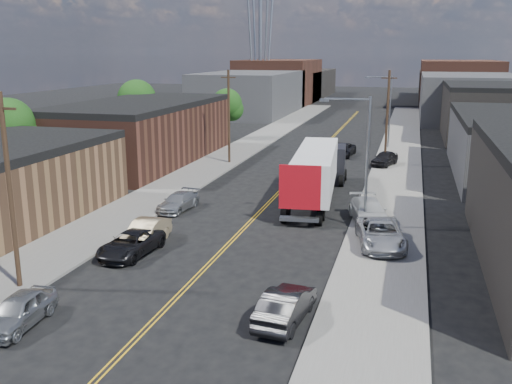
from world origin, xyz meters
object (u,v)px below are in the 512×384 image
Objects in this scene: car_left_b at (146,233)px; car_left_d at (178,202)px; car_ahead_truck at (342,150)px; car_left_c at (131,244)px; car_right_oncoming at (286,305)px; car_right_lot_c at (385,158)px; car_right_lot_b at (369,211)px; semi_truck at (319,169)px; car_left_a at (19,311)px; car_right_lot_a at (381,234)px.

car_left_d is (-1.17, 8.00, -0.12)m from car_left_b.
car_left_c is at bearing -96.34° from car_ahead_truck.
car_ahead_truck is at bearing 82.29° from car_left_c.
car_right_lot_c is at bearing -87.70° from car_right_oncoming.
car_right_lot_b is (13.20, 10.12, 0.24)m from car_left_c.
car_left_d is (-9.81, -6.34, -1.85)m from semi_truck.
car_ahead_truck reaches higher than car_left_d.
car_right_lot_a reaches higher than car_left_a.
car_left_d is 0.86× the size of car_ahead_truck.
semi_truck reaches higher than car_left_b.
car_right_lot_b is 1.04× the size of car_ahead_truck.
semi_truck is 18.57m from car_left_c.
semi_truck is 27.52m from car_left_a.
car_left_a is 23.97m from car_right_lot_b.
car_left_d is at bearing 97.37° from car_left_b.
car_right_lot_b reaches higher than car_left_a.
car_left_c is at bearing -171.31° from car_right_lot_a.
car_left_a is at bearing -93.43° from car_left_b.
car_left_a is 0.75× the size of car_right_lot_a.
car_right_lot_c reaches higher than car_right_oncoming.
car_right_lot_c reaches higher than car_left_b.
car_right_lot_c is at bearing 62.31° from car_left_d.
semi_truck is at bearing -89.13° from car_right_lot_c.
car_right_oncoming reaches higher than car_left_d.
car_left_a is 0.86× the size of car_left_c.
car_left_b is 1.07× the size of car_right_lot_c.
car_right_lot_c is at bearing 74.41° from car_right_lot_b.
car_left_a is at bearing -88.28° from car_left_c.
car_left_b reaches higher than car_left_d.
car_left_c is (-8.64, -16.34, -1.80)m from semi_truck.
car_ahead_truck is (-5.10, 26.68, -0.21)m from car_right_lot_b.
car_left_a is at bearing -82.07° from car_left_d.
car_right_oncoming is 42.89m from car_ahead_truck.
car_left_c is (0.50, 9.56, -0.03)m from car_left_a.
car_left_b is 13.42m from car_right_oncoming.
car_right_oncoming is at bearing -114.15° from car_right_lot_b.
car_left_b is 1.00× the size of car_right_oncoming.
car_right_lot_b is at bearing -73.10° from car_ahead_truck.
car_left_a reaches higher than car_ahead_truck.
car_right_lot_a reaches higher than car_left_d.
car_ahead_truck is at bearing 75.61° from car_left_a.
car_left_d is 1.03× the size of car_right_lot_c.
car_right_oncoming is at bearing -24.46° from car_left_c.
car_ahead_truck is (-2.67, 42.80, -0.05)m from car_right_oncoming.
semi_truck is at bearing 105.65° from car_right_lot_a.
car_left_b is 2.00m from car_left_c.
car_left_b is at bearing -96.52° from car_right_lot_c.
car_right_oncoming is (11.94, -16.01, 0.12)m from car_left_d.
car_right_lot_c is (13.70, 41.16, 0.16)m from car_left_a.
car_right_lot_a is at bearing 11.50° from car_left_b.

